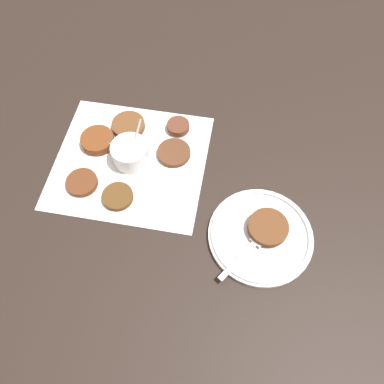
% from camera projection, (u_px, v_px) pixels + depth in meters
% --- Properties ---
extents(ground_plane, '(4.00, 4.00, 0.00)m').
position_uv_depth(ground_plane, '(136.00, 163.00, 0.90)').
color(ground_plane, black).
extents(napkin, '(0.40, 0.38, 0.00)m').
position_uv_depth(napkin, '(131.00, 159.00, 0.90)').
color(napkin, white).
rests_on(napkin, ground_plane).
extents(sauce_bowl, '(0.09, 0.10, 0.09)m').
position_uv_depth(sauce_bowl, '(130.00, 154.00, 0.88)').
color(sauce_bowl, silver).
rests_on(sauce_bowl, napkin).
extents(fritter_0, '(0.08, 0.08, 0.02)m').
position_uv_depth(fritter_0, '(98.00, 140.00, 0.91)').
color(fritter_0, brown).
rests_on(fritter_0, napkin).
extents(fritter_1, '(0.07, 0.07, 0.01)m').
position_uv_depth(fritter_1, '(119.00, 197.00, 0.84)').
color(fritter_1, '#57381B').
rests_on(fritter_1, napkin).
extents(fritter_2, '(0.08, 0.08, 0.02)m').
position_uv_depth(fritter_2, '(128.00, 125.00, 0.94)').
color(fritter_2, brown).
rests_on(fritter_2, napkin).
extents(fritter_3, '(0.08, 0.08, 0.01)m').
position_uv_depth(fritter_3, '(174.00, 153.00, 0.90)').
color(fritter_3, brown).
rests_on(fritter_3, napkin).
extents(fritter_4, '(0.06, 0.06, 0.02)m').
position_uv_depth(fritter_4, '(178.00, 126.00, 0.94)').
color(fritter_4, brown).
rests_on(fritter_4, napkin).
extents(fritter_5, '(0.07, 0.07, 0.01)m').
position_uv_depth(fritter_5, '(82.00, 182.00, 0.86)').
color(fritter_5, '#5D301A').
rests_on(fritter_5, napkin).
extents(serving_plate, '(0.22, 0.22, 0.02)m').
position_uv_depth(serving_plate, '(261.00, 235.00, 0.80)').
color(serving_plate, silver).
rests_on(serving_plate, ground_plane).
extents(fritter_on_plate, '(0.09, 0.09, 0.02)m').
position_uv_depth(fritter_on_plate, '(268.00, 227.00, 0.79)').
color(fritter_on_plate, brown).
rests_on(fritter_on_plate, serving_plate).
extents(fork, '(0.09, 0.16, 0.00)m').
position_uv_depth(fork, '(254.00, 244.00, 0.78)').
color(fork, silver).
rests_on(fork, serving_plate).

